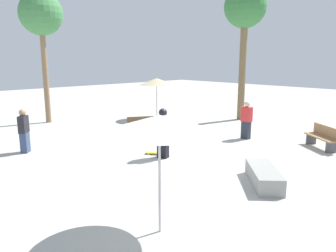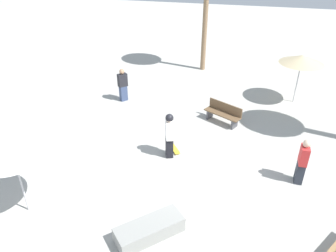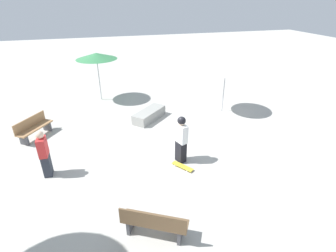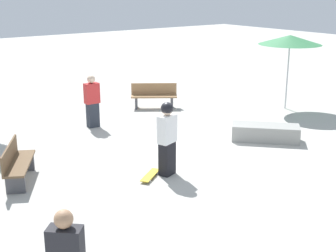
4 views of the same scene
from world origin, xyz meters
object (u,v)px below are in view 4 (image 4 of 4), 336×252
at_px(bench_far, 17,163).
at_px(shade_umbrella_green, 290,40).
at_px(skateboard, 150,175).
at_px(concrete_ledge, 265,133).
at_px(bench_near, 154,96).
at_px(skater_main, 167,136).
at_px(bystander_far, 92,101).

bearing_deg(bench_far, shade_umbrella_green, 123.44).
xyz_separation_m(skateboard, concrete_ledge, (0.26, -4.07, 0.16)).
height_order(skateboard, concrete_ledge, concrete_ledge).
bearing_deg(shade_umbrella_green, concrete_ledge, 121.72).
height_order(concrete_ledge, bench_near, bench_near).
relative_size(skater_main, skateboard, 2.21).
relative_size(skateboard, bench_near, 0.49).
bearing_deg(skater_main, concrete_ledge, 166.43).
height_order(skateboard, bench_far, bench_far).
bearing_deg(bench_near, skateboard, 89.03).
relative_size(concrete_ledge, bench_near, 1.14).
height_order(shade_umbrella_green, bystander_far, shade_umbrella_green).
bearing_deg(shade_umbrella_green, skateboard, 107.18).
bearing_deg(concrete_ledge, skater_main, 95.17).
bearing_deg(shade_umbrella_green, bench_far, 94.13).
relative_size(bench_far, shade_umbrella_green, 0.63).
height_order(skater_main, bench_near, skater_main).
bearing_deg(bystander_far, shade_umbrella_green, -15.89).
xyz_separation_m(shade_umbrella_green, bystander_far, (2.03, 6.48, -1.59)).
bearing_deg(bystander_far, skater_main, -93.93).
xyz_separation_m(bench_far, bystander_far, (2.74, -3.30, 0.37)).
distance_m(bench_near, shade_umbrella_green, 5.02).
bearing_deg(concrete_ledge, skateboard, 93.60).
xyz_separation_m(bench_near, bench_far, (-3.55, 6.13, 0.00)).
bearing_deg(shade_umbrella_green, bystander_far, 72.58).
relative_size(skater_main, bench_far, 1.06).
bearing_deg(skateboard, concrete_ledge, 148.60).
height_order(skateboard, bench_near, bench_near).
height_order(bench_near, bystander_far, bystander_far).
bearing_deg(skater_main, bystander_far, -114.21).
xyz_separation_m(skater_main, shade_umbrella_green, (2.34, -6.89, 1.47)).
relative_size(bench_far, bystander_far, 1.01).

